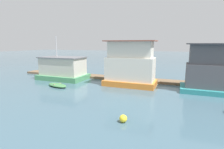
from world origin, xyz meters
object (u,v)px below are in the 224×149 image
houseboat_green (63,69)px  buoy_yellow (123,119)px  houseboat_orange (130,65)px  mooring_post_centre (188,79)px  mooring_post_far_right (55,71)px  dinghy_green (57,85)px  mooring_post_far_left (116,75)px  houseboat_teal (215,71)px

houseboat_green → buoy_yellow: size_ratio=13.00×
houseboat_orange → buoy_yellow: houseboat_orange is taller
mooring_post_centre → mooring_post_far_right: 19.28m
houseboat_orange → mooring_post_centre: houseboat_orange is taller
houseboat_orange → mooring_post_far_right: 12.90m
mooring_post_centre → dinghy_green: bearing=-158.9°
mooring_post_far_left → mooring_post_far_right: bearing=180.0°
buoy_yellow → houseboat_teal: bearing=57.0°
houseboat_teal → mooring_post_far_right: houseboat_teal is taller
houseboat_teal → mooring_post_far_right: (-21.62, 1.65, -1.47)m
mooring_post_centre → buoy_yellow: (-4.24, -11.79, -0.67)m
mooring_post_far_right → mooring_post_centre: bearing=0.0°
houseboat_green → mooring_post_centre: 16.68m
houseboat_teal → mooring_post_centre: size_ratio=3.47×
houseboat_green → mooring_post_far_right: 3.15m
mooring_post_centre → mooring_post_far_left: size_ratio=1.08×
houseboat_green → houseboat_teal: 18.95m
houseboat_green → houseboat_orange: size_ratio=1.08×
mooring_post_far_right → houseboat_orange: bearing=-7.8°
mooring_post_centre → mooring_post_far_right: mooring_post_centre is taller
mooring_post_centre → mooring_post_far_right: (-19.28, 0.00, -0.14)m
houseboat_green → buoy_yellow: 16.14m
houseboat_teal → mooring_post_far_right: bearing=175.6°
houseboat_teal → mooring_post_centre: bearing=144.8°
buoy_yellow → mooring_post_far_left: bearing=112.5°
mooring_post_far_left → houseboat_teal: bearing=-8.2°
houseboat_green → houseboat_orange: bearing=-1.4°
houseboat_teal → mooring_post_far_right: 21.73m
houseboat_orange → buoy_yellow: bearing=-76.7°
houseboat_green → buoy_yellow: (12.36, -10.30, -1.25)m
houseboat_orange → mooring_post_centre: size_ratio=3.33×
houseboat_teal → mooring_post_far_left: 11.67m
houseboat_orange → dinghy_green: bearing=-154.0°
mooring_post_centre → houseboat_orange: bearing=-165.2°
houseboat_orange → houseboat_teal: 8.95m
houseboat_green → mooring_post_centre: bearing=5.1°
houseboat_green → mooring_post_far_right: (-2.68, 1.49, -0.72)m
houseboat_green → houseboat_orange: 10.04m
mooring_post_far_left → mooring_post_far_right: 10.15m
mooring_post_far_right → buoy_yellow: mooring_post_far_right is taller
houseboat_green → houseboat_orange: (10.00, -0.25, 0.95)m
houseboat_green → houseboat_teal: bearing=-0.5°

